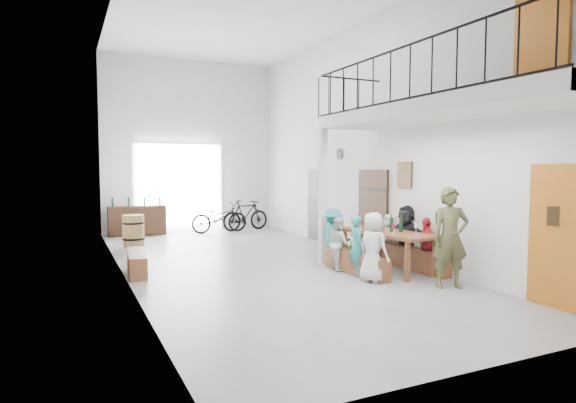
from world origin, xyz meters
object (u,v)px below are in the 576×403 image
bicycle_near (219,218)px  bench_inner (356,263)px  tasting_table (387,235)px  side_bench (137,263)px  oak_barrel (133,231)px  serving_counter (137,221)px  host_standing (450,238)px

bicycle_near → bench_inner: bearing=-178.4°
tasting_table → bicycle_near: bicycle_near is taller
side_bench → tasting_table: bearing=-22.3°
side_bench → oak_barrel: (0.37, 3.34, 0.21)m
serving_counter → bicycle_near: size_ratio=0.92×
oak_barrel → bicycle_near: size_ratio=0.45×
bench_inner → host_standing: 1.91m
tasting_table → oak_barrel: size_ratio=2.63×
side_bench → bench_inner: bearing=-25.8°
bench_inner → bicycle_near: bearing=93.1°
serving_counter → bicycle_near: bearing=-12.9°
side_bench → serving_counter: bearing=82.3°
oak_barrel → serving_counter: (0.38, 2.18, 0.03)m
host_standing → serving_counter: bearing=135.9°
side_bench → serving_counter: size_ratio=0.86×
bicycle_near → side_bench: bearing=143.7°
tasting_table → bicycle_near: bearing=94.2°
oak_barrel → serving_counter: bearing=80.0°
bench_inner → side_bench: size_ratio=1.22×
serving_counter → bicycle_near: bicycle_near is taller
host_standing → tasting_table: bearing=117.7°
serving_counter → bicycle_near: (2.43, -0.54, 0.03)m
oak_barrel → serving_counter: 2.22m
tasting_table → serving_counter: (-3.79, 7.39, -0.26)m
tasting_table → serving_counter: serving_counter is taller
bench_inner → serving_counter: bearing=110.3°
side_bench → bicycle_near: bicycle_near is taller
side_bench → serving_counter: (0.75, 5.52, 0.24)m
host_standing → bicycle_near: bearing=122.3°
oak_barrel → bicycle_near: bicycle_near is taller
tasting_table → oak_barrel: (-4.18, 5.20, -0.29)m
bench_inner → side_bench: side_bench is taller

